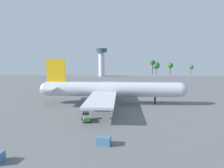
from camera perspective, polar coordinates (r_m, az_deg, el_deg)
ground_plane at (r=82.77m, az=-0.00°, el=-5.68°), size 238.27×238.27×0.00m
cargo_airplane at (r=81.57m, az=-0.23°, el=-1.55°), size 59.57×55.09×18.38m
cargo_loader at (r=108.11m, az=12.27°, el=-1.94°), size 3.19×4.18×2.56m
catering_truck at (r=62.33m, az=-7.33°, el=-9.23°), size 3.46×5.14×2.41m
cargo_container_fore at (r=46.32m, az=-2.34°, el=-15.68°), size 3.23×2.46×1.91m
safety_cone_nose at (r=85.70m, az=18.29°, el=-5.35°), size 0.53×0.53×0.76m
safety_cone_tail at (r=84.99m, az=-18.58°, el=-5.46°), size 0.57×0.57×0.81m
control_tower at (r=193.82m, az=-2.97°, el=6.99°), size 10.73×10.73×26.49m
tree_line_backdrop at (r=219.46m, az=6.19°, el=5.36°), size 152.75×7.56×15.17m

